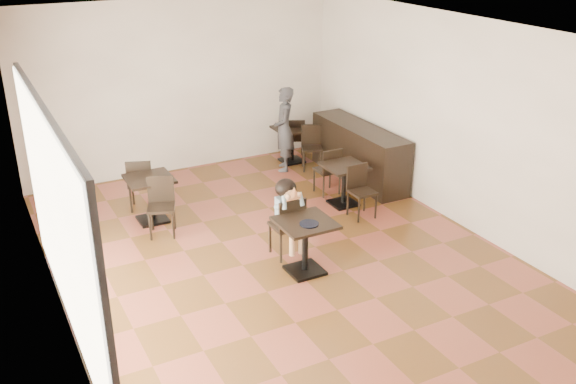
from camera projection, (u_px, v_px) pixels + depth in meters
floor at (280, 256)px, 9.21m from camera, size 6.00×8.00×0.01m
ceiling at (279, 29)px, 7.95m from camera, size 6.00×8.00×0.01m
wall_back at (182, 87)px, 11.84m from camera, size 6.00×0.01×3.20m
wall_front at (497, 294)px, 5.33m from camera, size 6.00×0.01×3.20m
wall_left at (45, 192)px, 7.31m from camera, size 0.01×8.00×3.20m
wall_right at (453, 121)px, 9.86m from camera, size 0.01×8.00×3.20m
storefront_window at (58, 224)px, 6.99m from camera, size 0.04×4.50×2.60m
child_table at (305, 247)px, 8.66m from camera, size 0.72×0.72×0.77m
child_chair at (286, 226)px, 9.07m from camera, size 0.41×0.41×0.92m
child at (286, 218)px, 9.03m from camera, size 0.41×0.58×1.16m
plate at (309, 224)px, 8.42m from camera, size 0.26×0.26×0.02m
pizza_slice at (293, 195)px, 8.70m from camera, size 0.27×0.21×0.06m
adult_patron at (284, 129)px, 12.08m from camera, size 0.59×0.69×1.61m
cafe_table_mid at (344, 185)px, 10.74m from camera, size 0.67×0.67×0.71m
cafe_table_left at (151, 199)px, 10.14m from camera, size 0.90×0.90×0.74m
cafe_table_back at (292, 145)px, 12.64m from camera, size 0.88×0.88×0.70m
chair_mid_a at (327, 170)px, 11.16m from camera, size 0.38×0.38×0.85m
chair_mid_b at (362, 192)px, 10.26m from camera, size 0.38×0.38×0.85m
chair_left_a at (141, 183)px, 10.56m from camera, size 0.52×0.52×0.89m
chair_left_b at (161, 208)px, 9.66m from camera, size 0.52×0.52×0.89m
chair_back_a at (295, 138)px, 12.80m from camera, size 0.50×0.50×0.84m
chair_back_b at (312, 148)px, 12.23m from camera, size 0.50×0.50×0.84m
service_counter at (359, 153)px, 11.77m from camera, size 0.60×2.40×1.00m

